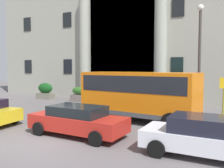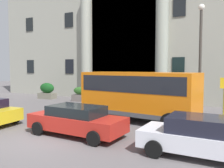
# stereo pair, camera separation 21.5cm
# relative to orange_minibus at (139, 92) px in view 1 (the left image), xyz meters

# --- Properties ---
(ground_plane) EXTENTS (80.00, 64.00, 0.12)m
(ground_plane) POSITION_rel_orange_minibus_xyz_m (-2.26, -5.50, -1.74)
(ground_plane) COLOR #625C5E
(office_building_facade) EXTENTS (35.39, 9.78, 14.61)m
(office_building_facade) POSITION_rel_orange_minibus_xyz_m (-2.28, 11.96, 5.61)
(office_building_facade) COLOR #9C9C8E
(office_building_facade) RESTS_ON ground_plane
(orange_minibus) EXTENTS (6.89, 3.22, 2.82)m
(orange_minibus) POSITION_rel_orange_minibus_xyz_m (0.00, 0.00, 0.00)
(orange_minibus) COLOR orange
(orange_minibus) RESTS_ON ground_plane
(bus_stop_sign) EXTENTS (0.44, 0.08, 2.54)m
(bus_stop_sign) POSITION_rel_orange_minibus_xyz_m (4.39, 1.72, -0.11)
(bus_stop_sign) COLOR olive
(bus_stop_sign) RESTS_ON ground_plane
(hedge_planter_far_west) EXTENTS (1.71, 0.73, 1.34)m
(hedge_planter_far_west) POSITION_rel_orange_minibus_xyz_m (-7.62, 5.10, -1.03)
(hedge_planter_far_west) COLOR #685F5A
(hedge_planter_far_west) RESTS_ON ground_plane
(hedge_planter_entrance_left) EXTENTS (1.75, 0.72, 1.20)m
(hedge_planter_entrance_left) POSITION_rel_orange_minibus_xyz_m (-0.50, 5.23, -1.10)
(hedge_planter_entrance_left) COLOR slate
(hedge_planter_entrance_left) RESTS_ON ground_plane
(hedge_planter_west) EXTENTS (1.75, 0.88, 1.57)m
(hedge_planter_west) POSITION_rel_orange_minibus_xyz_m (-11.81, 5.19, -0.92)
(hedge_planter_west) COLOR #706C5C
(hedge_planter_west) RESTS_ON ground_plane
(parked_coupe_end) EXTENTS (4.63, 2.09, 1.36)m
(parked_coupe_end) POSITION_rel_orange_minibus_xyz_m (-1.40, -4.12, -0.97)
(parked_coupe_end) COLOR #B4231A
(parked_coupe_end) RESTS_ON ground_plane
(parked_estate_mid) EXTENTS (4.32, 1.98, 1.41)m
(parked_estate_mid) POSITION_rel_orange_minibus_xyz_m (4.07, -4.29, -0.96)
(parked_estate_mid) COLOR silver
(parked_estate_mid) RESTS_ON ground_plane
(lamppost_plaza_centre) EXTENTS (0.40, 0.40, 7.11)m
(lamppost_plaza_centre) POSITION_rel_orange_minibus_xyz_m (2.84, 3.45, 2.49)
(lamppost_plaza_centre) COLOR #3E3934
(lamppost_plaza_centre) RESTS_ON ground_plane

